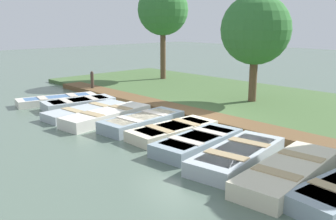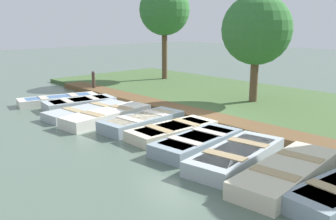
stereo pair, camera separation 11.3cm
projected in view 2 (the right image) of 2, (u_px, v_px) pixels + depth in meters
ground_plane at (175, 124)px, 13.42m from camera, size 80.00×80.00×0.00m
shore_bank at (256, 102)px, 16.69m from camera, size 8.00×24.00×0.20m
dock_walkway at (197, 115)px, 14.18m from camera, size 1.09×19.04×0.24m
rowboat_0 at (59, 100)px, 16.79m from camera, size 3.58×1.70×0.34m
rowboat_1 at (80, 103)px, 15.96m from camera, size 3.09×1.56×0.38m
rowboat_2 at (87, 111)px, 14.68m from camera, size 3.45×1.36×0.34m
rowboat_3 at (107, 116)px, 13.75m from camera, size 3.66×1.52×0.42m
rowboat_4 at (143, 121)px, 12.96m from camera, size 3.19×1.40×0.43m
rowboat_5 at (173, 130)px, 11.99m from camera, size 3.06×1.23×0.37m
rowboat_6 at (197, 142)px, 10.77m from camera, size 3.09×1.47×0.40m
rowboat_7 at (237, 155)px, 9.69m from camera, size 3.45×1.73×0.41m
rowboat_8 at (288, 172)px, 8.60m from camera, size 3.69×1.51×0.42m
mooring_post_near at (94, 82)px, 19.25m from camera, size 0.17×0.17×1.11m
park_tree_far_left at (164, 10)px, 21.80m from camera, size 2.96×2.96×5.72m
park_tree_left at (257, 30)px, 15.60m from camera, size 2.94×2.94×4.73m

